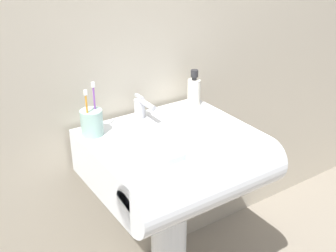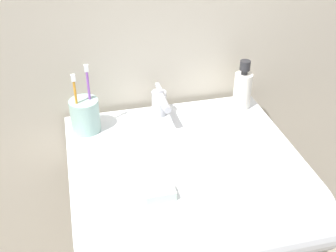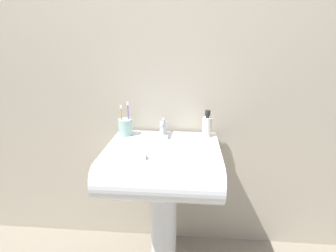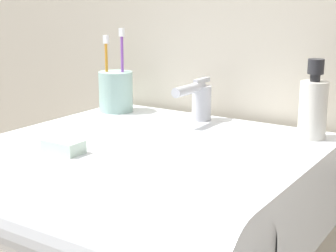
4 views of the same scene
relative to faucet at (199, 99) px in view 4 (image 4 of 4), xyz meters
name	(u,v)px [view 4 (image 4 of 4)]	position (x,y,z in m)	size (l,w,h in m)	color
sink_basin	(144,191)	(0.02, -0.24, -0.14)	(0.61, 0.57, 0.18)	white
faucet	(199,99)	(0.00, 0.00, 0.00)	(0.04, 0.14, 0.10)	#B7B7BC
toothbrush_cup	(116,91)	(-0.23, -0.02, 0.00)	(0.08, 0.08, 0.20)	#99BFB2
soap_bottle	(313,106)	(0.26, 0.00, 0.01)	(0.06, 0.06, 0.16)	silver
bar_soap	(63,146)	(-0.08, -0.35, -0.04)	(0.07, 0.04, 0.02)	silver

